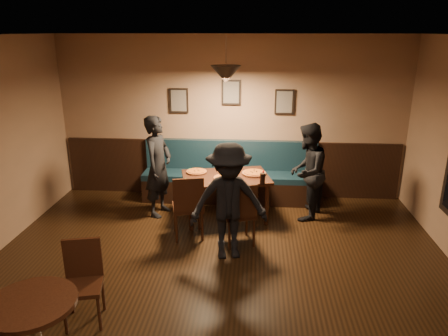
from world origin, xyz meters
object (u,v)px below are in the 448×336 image
Objects in this scene: dining_table at (226,197)px; diner_right at (307,172)px; tabasco_bottle at (263,174)px; chair_near_left at (188,206)px; chair_near_right at (238,212)px; diner_left at (158,166)px; diner_front at (229,202)px; soda_glass at (262,179)px; cafe_chair_far at (82,285)px; booth_bench at (230,173)px.

diner_right is (1.25, 0.12, 0.41)m from dining_table.
chair_near_left is at bearing -149.51° from tabasco_bottle.
dining_table is 0.84m from chair_near_left.
dining_table is at bearing 88.32° from chair_near_right.
diner_front is at bearing -121.83° from diner_left.
cafe_chair_far is at bearing -128.10° from soda_glass.
chair_near_right is (0.24, -0.80, 0.11)m from dining_table.
diner_left reaches higher than chair_near_right.
diner_front is (0.13, -1.19, 0.42)m from dining_table.
diner_left reaches higher than chair_near_left.
dining_table is at bearing -63.07° from diner_right.
dining_table is at bearing -128.76° from cafe_chair_far.
booth_bench is at bearing -43.74° from diner_left.
cafe_chair_far reaches higher than tabasco_bottle.
booth_bench is at bearing 117.22° from soda_glass.
cafe_chair_far reaches higher than dining_table.
diner_left is (-0.58, 0.75, 0.33)m from chair_near_left.
soda_glass reaches higher than tabasco_bottle.
chair_near_left is 0.74m from chair_near_right.
booth_bench is 1.96m from diner_front.
chair_near_left is 1.94m from diner_right.
chair_near_right is at bearing -142.45° from cafe_chair_far.
chair_near_left is 1.04× the size of chair_near_right.
booth_bench is 1.23m from soda_glass.
diner_right is 3.72m from cafe_chair_far.
booth_bench is at bearing 55.83° from chair_near_left.
diner_left reaches higher than diner_right.
chair_near_left is (-0.51, -1.42, -0.02)m from booth_bench.
cafe_chair_far is (-1.24, -2.62, 0.08)m from dining_table.
chair_near_left is 2.09m from cafe_chair_far.
tabasco_bottle is at bearing 56.36° from diner_front.
chair_near_right is 2.35m from cafe_chair_far.
booth_bench is 1.32m from diner_left.
diner_left is at bearing -106.90° from cafe_chair_far.
dining_table is 1.33m from diner_right.
cafe_chair_far is at bearing -110.51° from booth_bench.
chair_near_left reaches higher than soda_glass.
soda_glass is (0.56, -0.31, 0.43)m from dining_table.
diner_right is 1.73m from diner_front.
diner_left reaches higher than tabasco_bottle.
diner_left is 1.66m from tabasco_bottle.
diner_left is 1.06× the size of diner_right.
diner_right is 0.99× the size of diner_front.
diner_left is (-1.08, 0.08, 0.46)m from dining_table.
chair_near_left is 5.75× the size of soda_glass.
chair_near_right is at bearing -81.86° from booth_bench.
soda_glass is at bearing -93.01° from tabasco_bottle.
soda_glass is 0.28m from tabasco_bottle.
booth_bench reaches higher than chair_near_right.
chair_near_right is 1.62m from diner_left.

